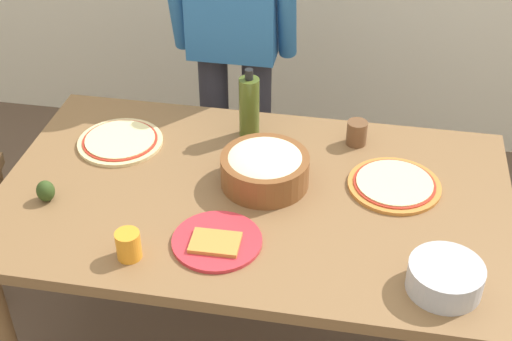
{
  "coord_description": "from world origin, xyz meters",
  "views": [
    {
      "loc": [
        0.32,
        -1.73,
        2.12
      ],
      "look_at": [
        0.0,
        0.05,
        0.81
      ],
      "focal_mm": 49.93,
      "sensor_mm": 36.0,
      "label": 1
    }
  ],
  "objects_px": {
    "cup_orange": "(128,245)",
    "avocado": "(46,191)",
    "dining_table": "(253,215)",
    "pizza_raw_on_board": "(120,141)",
    "cup_small_brown": "(357,133)",
    "plate_with_slice": "(217,241)",
    "mixing_bowl_steel": "(445,278)",
    "pizza_cooked_on_tray": "(394,185)",
    "olive_oil_bottle": "(249,107)",
    "popcorn_bowl": "(265,167)",
    "person_cook": "(234,32)"
  },
  "relations": [
    {
      "from": "mixing_bowl_steel",
      "to": "olive_oil_bottle",
      "type": "bearing_deg",
      "value": 135.18
    },
    {
      "from": "pizza_raw_on_board",
      "to": "cup_small_brown",
      "type": "relative_size",
      "value": 3.43
    },
    {
      "from": "popcorn_bowl",
      "to": "dining_table",
      "type": "bearing_deg",
      "value": -115.59
    },
    {
      "from": "plate_with_slice",
      "to": "cup_small_brown",
      "type": "height_order",
      "value": "cup_small_brown"
    },
    {
      "from": "pizza_raw_on_board",
      "to": "cup_small_brown",
      "type": "distance_m",
      "value": 0.81
    },
    {
      "from": "avocado",
      "to": "olive_oil_bottle",
      "type": "bearing_deg",
      "value": 41.06
    },
    {
      "from": "plate_with_slice",
      "to": "avocado",
      "type": "distance_m",
      "value": 0.57
    },
    {
      "from": "pizza_cooked_on_tray",
      "to": "pizza_raw_on_board",
      "type": "bearing_deg",
      "value": 175.08
    },
    {
      "from": "plate_with_slice",
      "to": "avocado",
      "type": "xyz_separation_m",
      "value": [
        -0.56,
        0.1,
        0.03
      ]
    },
    {
      "from": "dining_table",
      "to": "cup_small_brown",
      "type": "distance_m",
      "value": 0.47
    },
    {
      "from": "dining_table",
      "to": "cup_small_brown",
      "type": "relative_size",
      "value": 18.82
    },
    {
      "from": "mixing_bowl_steel",
      "to": "cup_small_brown",
      "type": "bearing_deg",
      "value": 112.77
    },
    {
      "from": "dining_table",
      "to": "person_cook",
      "type": "bearing_deg",
      "value": 106.0
    },
    {
      "from": "olive_oil_bottle",
      "to": "dining_table",
      "type": "bearing_deg",
      "value": -77.2
    },
    {
      "from": "pizza_raw_on_board",
      "to": "cup_small_brown",
      "type": "xyz_separation_m",
      "value": [
        0.8,
        0.15,
        0.03
      ]
    },
    {
      "from": "plate_with_slice",
      "to": "cup_orange",
      "type": "bearing_deg",
      "value": -156.94
    },
    {
      "from": "person_cook",
      "to": "olive_oil_bottle",
      "type": "xyz_separation_m",
      "value": [
        0.14,
        -0.43,
        -0.07
      ]
    },
    {
      "from": "popcorn_bowl",
      "to": "cup_orange",
      "type": "distance_m",
      "value": 0.51
    },
    {
      "from": "plate_with_slice",
      "to": "avocado",
      "type": "height_order",
      "value": "avocado"
    },
    {
      "from": "cup_orange",
      "to": "avocado",
      "type": "xyz_separation_m",
      "value": [
        -0.33,
        0.2,
        -0.01
      ]
    },
    {
      "from": "person_cook",
      "to": "olive_oil_bottle",
      "type": "height_order",
      "value": "person_cook"
    },
    {
      "from": "plate_with_slice",
      "to": "mixing_bowl_steel",
      "type": "distance_m",
      "value": 0.64
    },
    {
      "from": "olive_oil_bottle",
      "to": "cup_small_brown",
      "type": "height_order",
      "value": "olive_oil_bottle"
    },
    {
      "from": "pizza_raw_on_board",
      "to": "avocado",
      "type": "bearing_deg",
      "value": -109.11
    },
    {
      "from": "mixing_bowl_steel",
      "to": "olive_oil_bottle",
      "type": "distance_m",
      "value": 0.91
    },
    {
      "from": "cup_small_brown",
      "to": "dining_table",
      "type": "bearing_deg",
      "value": -131.4
    },
    {
      "from": "plate_with_slice",
      "to": "cup_small_brown",
      "type": "xyz_separation_m",
      "value": [
        0.36,
        0.59,
        0.03
      ]
    },
    {
      "from": "pizza_raw_on_board",
      "to": "avocado",
      "type": "relative_size",
      "value": 4.17
    },
    {
      "from": "pizza_cooked_on_tray",
      "to": "cup_small_brown",
      "type": "relative_size",
      "value": 3.46
    },
    {
      "from": "plate_with_slice",
      "to": "popcorn_bowl",
      "type": "bearing_deg",
      "value": 74.36
    },
    {
      "from": "dining_table",
      "to": "avocado",
      "type": "height_order",
      "value": "avocado"
    },
    {
      "from": "pizza_raw_on_board",
      "to": "olive_oil_bottle",
      "type": "relative_size",
      "value": 1.14
    },
    {
      "from": "mixing_bowl_steel",
      "to": "cup_small_brown",
      "type": "relative_size",
      "value": 2.35
    },
    {
      "from": "dining_table",
      "to": "olive_oil_bottle",
      "type": "bearing_deg",
      "value": 102.8
    },
    {
      "from": "person_cook",
      "to": "avocado",
      "type": "relative_size",
      "value": 23.14
    },
    {
      "from": "person_cook",
      "to": "mixing_bowl_steel",
      "type": "height_order",
      "value": "person_cook"
    },
    {
      "from": "cup_orange",
      "to": "avocado",
      "type": "distance_m",
      "value": 0.39
    },
    {
      "from": "dining_table",
      "to": "cup_orange",
      "type": "bearing_deg",
      "value": -129.43
    },
    {
      "from": "person_cook",
      "to": "popcorn_bowl",
      "type": "relative_size",
      "value": 5.79
    },
    {
      "from": "popcorn_bowl",
      "to": "mixing_bowl_steel",
      "type": "bearing_deg",
      "value": -34.47
    },
    {
      "from": "dining_table",
      "to": "cup_orange",
      "type": "xyz_separation_m",
      "value": [
        -0.29,
        -0.35,
        0.13
      ]
    },
    {
      "from": "cup_small_brown",
      "to": "avocado",
      "type": "relative_size",
      "value": 1.21
    },
    {
      "from": "olive_oil_bottle",
      "to": "plate_with_slice",
      "type": "bearing_deg",
      "value": -88.56
    },
    {
      "from": "plate_with_slice",
      "to": "olive_oil_bottle",
      "type": "height_order",
      "value": "olive_oil_bottle"
    },
    {
      "from": "dining_table",
      "to": "olive_oil_bottle",
      "type": "distance_m",
      "value": 0.39
    },
    {
      "from": "pizza_cooked_on_tray",
      "to": "avocado",
      "type": "xyz_separation_m",
      "value": [
        -1.05,
        -0.26,
        0.03
      ]
    },
    {
      "from": "popcorn_bowl",
      "to": "olive_oil_bottle",
      "type": "relative_size",
      "value": 1.09
    },
    {
      "from": "mixing_bowl_steel",
      "to": "avocado",
      "type": "relative_size",
      "value": 2.86
    },
    {
      "from": "mixing_bowl_steel",
      "to": "cup_small_brown",
      "type": "xyz_separation_m",
      "value": [
        -0.27,
        0.65,
        0.0
      ]
    },
    {
      "from": "dining_table",
      "to": "avocado",
      "type": "relative_size",
      "value": 22.86
    }
  ]
}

